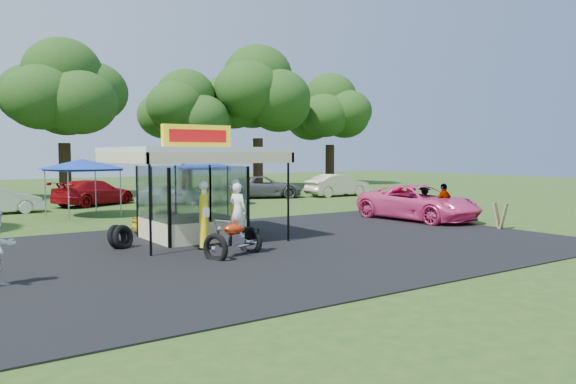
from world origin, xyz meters
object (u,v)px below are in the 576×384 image
object	(u,v)px
a_frame_sign	(501,216)
pink_sedan	(418,203)
bg_car_d	(264,187)
kiosk_car	(169,220)
gas_pump_left	(204,217)
bg_car_e	(338,185)
gas_station_kiosk	(192,191)
spectator_east_a	(424,202)
gas_pump_right	(235,213)
bg_car_c	(170,193)
spectator_east_b	(444,203)
tent_west	(82,164)
bg_car_b	(94,192)
tent_east	(204,164)
motorcycle	(236,227)

from	to	relation	value
a_frame_sign	pink_sedan	xyz separation A→B (m)	(-0.59, 4.00, 0.28)
bg_car_d	kiosk_car	bearing A→B (deg)	156.25
gas_pump_left	bg_car_e	distance (m)	23.82
gas_station_kiosk	spectator_east_a	world-z (taller)	gas_station_kiosk
kiosk_car	gas_pump_right	bearing A→B (deg)	-171.70
bg_car_c	kiosk_car	bearing A→B (deg)	-178.47
gas_pump_left	spectator_east_b	bearing A→B (deg)	1.70
gas_station_kiosk	a_frame_sign	xyz separation A→B (m)	(11.85, -4.72, -1.23)
spectator_east_a	tent_west	bearing A→B (deg)	-70.76
bg_car_b	tent_east	size ratio (longest dim) A/B	1.36
gas_pump_right	bg_car_e	world-z (taller)	gas_pump_right
kiosk_car	bg_car_e	size ratio (longest dim) A/B	0.57
kiosk_car	tent_west	bearing A→B (deg)	9.73
pink_sedan	bg_car_c	xyz separation A→B (m)	(-6.47, 14.30, -0.12)
bg_car_d	bg_car_e	world-z (taller)	bg_car_e
gas_pump_right	bg_car_d	xyz separation A→B (m)	(11.70, 16.83, -0.34)
pink_sedan	a_frame_sign	bearing A→B (deg)	-85.69
spectator_east_b	bg_car_e	distance (m)	16.11
kiosk_car	bg_car_e	bearing A→B (deg)	-58.67
a_frame_sign	pink_sedan	world-z (taller)	pink_sedan
a_frame_sign	bg_car_b	distance (m)	23.23
a_frame_sign	pink_sedan	size ratio (longest dim) A/B	0.18
spectator_east_b	bg_car_c	xyz separation A→B (m)	(-6.74, 15.58, -0.19)
bg_car_c	bg_car_d	xyz separation A→B (m)	(7.55, 1.14, 0.06)
a_frame_sign	tent_east	bearing A→B (deg)	84.43
spectator_east_b	bg_car_b	bearing A→B (deg)	-59.39
spectator_east_a	bg_car_b	bearing A→B (deg)	-88.26
pink_sedan	tent_west	bearing A→B (deg)	135.66
spectator_east_b	bg_car_e	size ratio (longest dim) A/B	0.37
gas_station_kiosk	motorcycle	bearing A→B (deg)	-94.59
gas_pump_left	spectator_east_b	xyz separation A→B (m)	(12.19, 0.36, -0.19)
bg_car_c	bg_car_e	size ratio (longest dim) A/B	0.84
kiosk_car	bg_car_b	distance (m)	13.55
gas_pump_right	motorcycle	bearing A→B (deg)	-117.98
bg_car_b	gas_station_kiosk	bearing A→B (deg)	149.35
bg_car_d	tent_east	world-z (taller)	tent_east
gas_station_kiosk	motorcycle	size ratio (longest dim) A/B	2.30
motorcycle	bg_car_d	distance (m)	22.49
spectator_east_a	bg_car_d	size ratio (longest dim) A/B	0.30
gas_station_kiosk	kiosk_car	distance (m)	2.56
bg_car_e	tent_west	xyz separation A→B (m)	(-18.92, -2.98, 1.80)
motorcycle	spectator_east_a	world-z (taller)	motorcycle
kiosk_car	bg_car_e	world-z (taller)	bg_car_e
motorcycle	spectator_east_a	xyz separation A→B (m)	(12.40, 3.55, -0.10)
spectator_east_a	motorcycle	bearing A→B (deg)	-17.34
motorcycle	kiosk_car	distance (m)	6.11
pink_sedan	tent_east	xyz separation A→B (m)	(-4.91, 12.71, 1.67)
gas_pump_right	tent_east	distance (m)	15.28
gas_pump_right	kiosk_car	distance (m)	4.41
gas_station_kiosk	a_frame_sign	world-z (taller)	gas_station_kiosk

